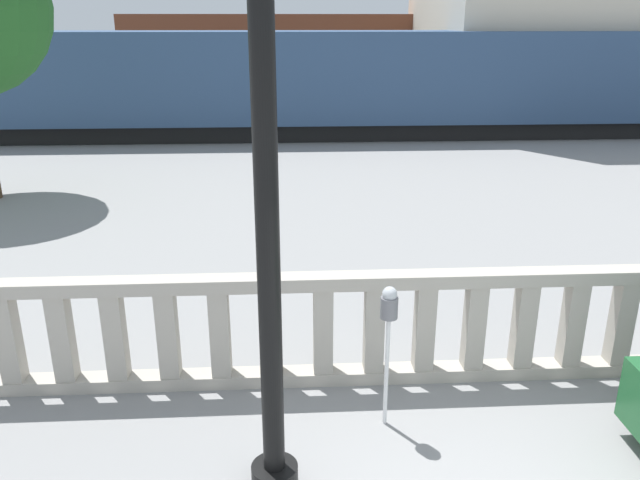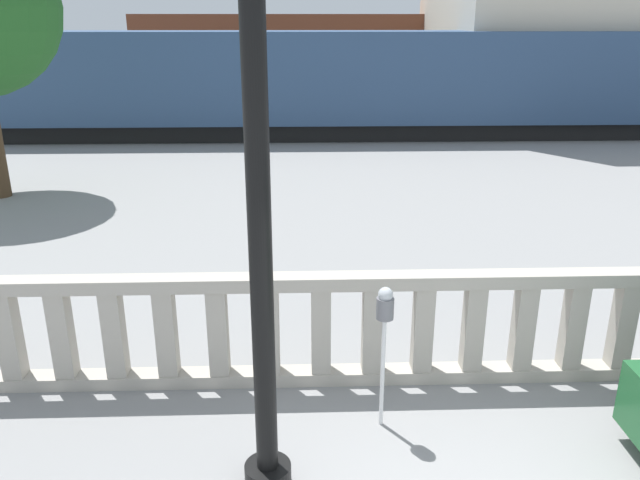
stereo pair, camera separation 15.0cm
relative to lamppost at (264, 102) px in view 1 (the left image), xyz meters
The scene contains 5 objects.
balustrade 3.38m from the lamppost, 45.06° to the left, with size 16.63×0.24×1.24m.
lamppost is the anchor object (origin of this frame).
parking_meter 2.42m from the lamppost, 37.47° to the left, with size 0.16×0.16×1.44m.
train_near 16.76m from the lamppost, 80.53° to the left, with size 27.53×2.81×3.94m.
train_far 25.68m from the lamppost, 80.36° to the left, with size 21.99×3.11×4.49m.
Camera 1 is at (-1.44, -3.01, 3.69)m, focal length 35.00 mm.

